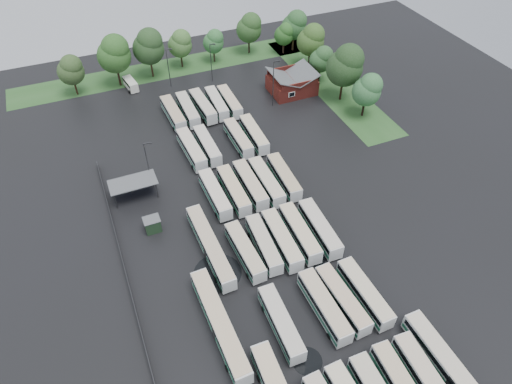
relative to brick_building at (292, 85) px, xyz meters
name	(u,v)px	position (x,y,z in m)	size (l,w,h in m)	color
ground	(274,255)	(-24.00, -42.77, -1.87)	(160.00, 160.00, 0.00)	black
brick_building	(292,85)	(0.00, 0.00, 0.00)	(10.07, 8.60, 5.39)	maroon
wash_shed	(133,183)	(-41.20, -20.74, 1.12)	(8.20, 4.20, 3.58)	#2D2D30
utility_hut	(153,225)	(-40.20, -30.17, -0.55)	(2.70, 2.20, 2.62)	black
grass_strip_north	(175,67)	(-22.00, 22.03, -1.86)	(80.00, 10.00, 0.01)	#264F20
grass_strip_east	(329,83)	(10.00, 0.03, -1.86)	(10.00, 50.00, 0.01)	#264F20
west_fence	(122,259)	(-46.20, -34.77, -1.27)	(0.10, 50.00, 1.20)	#2D2D30
bus_r0c4	(425,379)	(-15.43, -68.66, -0.12)	(2.96, 11.51, 3.18)	silver
bus_r1c0	(281,323)	(-28.49, -54.86, -0.16)	(2.62, 11.17, 3.10)	silver
bus_r1c2	(324,306)	(-21.90, -54.87, -0.11)	(2.57, 11.51, 3.20)	silver
bus_r1c3	(342,299)	(-18.99, -54.86, -0.15)	(2.89, 11.31, 3.12)	silver
bus_r1c4	(364,293)	(-15.54, -55.19, -0.14)	(2.64, 11.32, 3.14)	silver
bus_r2c0	(245,251)	(-28.38, -41.56, -0.18)	(2.75, 11.12, 3.07)	silver
bus_r2c1	(264,244)	(-25.14, -41.34, -0.18)	(2.88, 11.09, 3.06)	silver
bus_r2c2	(282,240)	(-22.20, -41.69, -0.09)	(2.83, 11.68, 3.23)	silver
bus_r2c3	(300,233)	(-18.94, -41.50, -0.09)	(2.82, 11.65, 3.22)	silver
bus_r2c4	(320,228)	(-15.52, -41.89, -0.10)	(2.87, 11.64, 3.22)	silver
bus_r3c0	(215,194)	(-28.50, -27.74, -0.14)	(2.55, 11.32, 3.14)	silver
bus_r3c1	(234,190)	(-25.13, -28.07, -0.13)	(2.44, 11.35, 3.16)	silver
bus_r3c2	(250,185)	(-21.89, -27.87, -0.11)	(2.46, 11.50, 3.20)	silver
bus_r3c3	(266,182)	(-18.96, -28.31, -0.09)	(2.51, 11.60, 3.23)	silver
bus_r3c4	(284,177)	(-15.44, -28.28, -0.16)	(2.78, 11.21, 3.10)	silver
bus_r4c0	(192,149)	(-28.57, -14.09, -0.09)	(2.93, 11.68, 3.23)	silver
bus_r4c1	(207,145)	(-25.34, -14.02, -0.17)	(2.43, 11.08, 3.08)	silver
bus_r4c3	(238,138)	(-18.86, -14.15, -0.18)	(2.40, 11.04, 3.07)	silver
bus_r4c4	(254,134)	(-15.47, -14.22, -0.16)	(2.68, 11.23, 3.11)	silver
bus_r5c0	(173,113)	(-28.55, -0.67, -0.12)	(2.81, 11.50, 3.18)	silver
bus_r5c1	(188,110)	(-25.25, -0.50, -0.12)	(2.55, 11.43, 3.17)	silver
bus_r5c2	(203,106)	(-21.82, -0.42, -0.12)	(2.91, 11.50, 3.18)	silver
bus_r5c3	(217,103)	(-18.65, -0.48, -0.17)	(2.73, 11.14, 3.08)	silver
bus_r5c4	(230,102)	(-15.77, -0.95, -0.19)	(2.51, 10.99, 3.05)	silver
artic_bus_west_b	(210,246)	(-33.02, -38.53, -0.16)	(2.74, 16.64, 3.08)	silver
artic_bus_west_c	(220,324)	(-36.16, -51.86, -0.09)	(2.85, 17.31, 3.20)	silver
artic_bus_east	(453,374)	(-11.96, -69.55, -0.10)	(2.55, 17.15, 3.18)	silver
minibus	(131,84)	(-34.39, 15.88, -0.58)	(2.75, 5.55, 2.32)	silver
tree_north_0	(71,70)	(-46.34, 18.24, 4.46)	(5.93, 5.93, 9.83)	#361E12
tree_north_1	(114,53)	(-36.25, 18.45, 6.30)	(7.66, 7.66, 12.69)	black
tree_north_2	(149,46)	(-28.11, 19.52, 6.03)	(7.41, 7.41, 12.27)	#392A1A
tree_north_3	(180,43)	(-20.10, 21.48, 4.41)	(5.89, 5.89, 9.75)	black
tree_north_4	(214,41)	(-11.69, 20.91, 3.65)	(5.18, 5.18, 8.58)	#37281D
tree_north_5	(250,27)	(-1.61, 21.89, 5.05)	(6.49, 6.49, 10.75)	black
tree_north_6	(295,25)	(9.78, 18.84, 5.07)	(6.51, 6.51, 10.78)	#362714
tree_east_0	(368,89)	(10.11, -15.02, 4.65)	(6.12, 6.12, 10.13)	black
tree_east_1	(346,65)	(9.03, -7.41, 6.74)	(8.07, 8.07, 13.37)	black
tree_east_2	(322,59)	(8.44, 1.83, 3.87)	(5.43, 5.39, 8.93)	black
tree_east_3	(311,39)	(9.49, 9.16, 5.31)	(6.74, 6.74, 11.16)	#2E2418
tree_east_4	(285,34)	(6.66, 18.19, 3.46)	(5.03, 5.00, 8.28)	#311F16
lamp_post_ne	(274,81)	(-6.41, -3.75, 4.44)	(1.67, 0.33, 10.86)	#2D2D30
lamp_post_nw	(148,162)	(-37.70, -19.16, 3.64)	(1.46, 0.28, 9.48)	#2D2D30
lamp_post_back_w	(169,65)	(-25.35, 13.26, 3.64)	(1.46, 0.28, 9.48)	#2D2D30
lamp_post_back_e	(211,60)	(-15.41, 11.88, 3.59)	(1.45, 0.28, 9.40)	#2D2D30
puddle_0	(307,361)	(-27.22, -60.32, -1.86)	(4.02, 4.02, 0.01)	black
puddle_1	(393,371)	(-17.79, -65.78, -1.86)	(3.08, 3.08, 0.01)	black
puddle_2	(218,273)	(-33.33, -42.57, -1.86)	(7.39, 7.39, 0.01)	black
puddle_3	(314,258)	(-18.43, -45.69, -1.86)	(3.78, 3.78, 0.01)	black
puddle_4	(424,338)	(-11.22, -63.58, -1.86)	(2.87, 2.87, 0.01)	black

